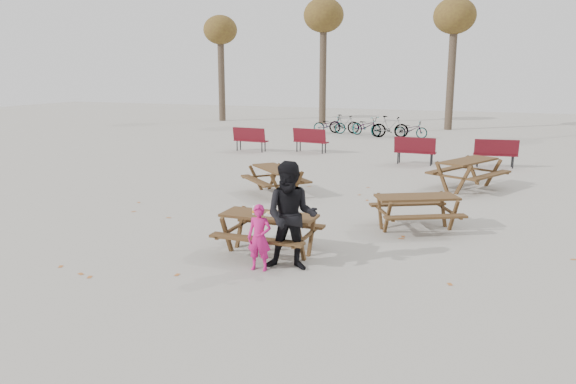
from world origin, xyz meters
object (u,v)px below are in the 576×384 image
(soda_bottle, at_px, (254,211))
(food_tray, at_px, (269,215))
(adult, at_px, (291,216))
(main_picnic_table, at_px, (269,224))
(picnic_table_far, at_px, (468,175))
(picnic_table_north, at_px, (276,181))
(child, at_px, (259,238))
(picnic_table_east, at_px, (416,213))

(soda_bottle, bearing_deg, food_tray, 0.93)
(adult, bearing_deg, soda_bottle, 139.25)
(main_picnic_table, distance_m, picnic_table_far, 8.15)
(food_tray, relative_size, picnic_table_north, 0.10)
(food_tray, xyz_separation_m, picnic_table_far, (3.10, 7.62, -0.36))
(child, bearing_deg, main_picnic_table, 95.46)
(main_picnic_table, xyz_separation_m, food_tray, (0.05, -0.11, 0.21))
(food_tray, xyz_separation_m, picnic_table_north, (-1.90, 4.96, -0.41))
(child, height_order, adult, adult)
(food_tray, height_order, picnic_table_east, food_tray)
(picnic_table_far, bearing_deg, picnic_table_north, 144.48)
(food_tray, bearing_deg, child, -80.28)
(picnic_table_far, bearing_deg, child, -173.00)
(soda_bottle, distance_m, child, 0.93)
(child, relative_size, picnic_table_far, 0.58)
(adult, distance_m, picnic_table_north, 6.08)
(picnic_table_north, xyz_separation_m, picnic_table_far, (5.00, 2.66, 0.06))
(main_picnic_table, bearing_deg, picnic_table_north, 110.86)
(soda_bottle, xyz_separation_m, picnic_table_east, (2.63, 2.78, -0.47))
(soda_bottle, relative_size, adult, 0.09)
(child, bearing_deg, picnic_table_east, 51.93)
(child, relative_size, adult, 0.61)
(main_picnic_table, height_order, child, child)
(adult, bearing_deg, picnic_table_far, 61.43)
(main_picnic_table, relative_size, picnic_table_east, 1.03)
(adult, bearing_deg, main_picnic_table, 125.41)
(adult, bearing_deg, picnic_table_north, 103.05)
(picnic_table_east, bearing_deg, picnic_table_north, 124.77)
(child, bearing_deg, picnic_table_north, 103.06)
(picnic_table_north, distance_m, picnic_table_far, 5.67)
(main_picnic_table, relative_size, adult, 0.94)
(child, xyz_separation_m, adult, (0.50, 0.24, 0.37))
(food_tray, bearing_deg, main_picnic_table, 116.69)
(food_tray, distance_m, adult, 0.84)
(soda_bottle, height_order, picnic_table_far, soda_bottle)
(child, height_order, picnic_table_far, child)
(child, distance_m, picnic_table_east, 4.17)
(picnic_table_far, bearing_deg, picnic_table_east, -162.75)
(soda_bottle, relative_size, picnic_table_far, 0.08)
(child, xyz_separation_m, picnic_table_far, (2.97, 8.40, -0.15))
(picnic_table_north, bearing_deg, main_picnic_table, -25.89)
(food_tray, relative_size, child, 0.15)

